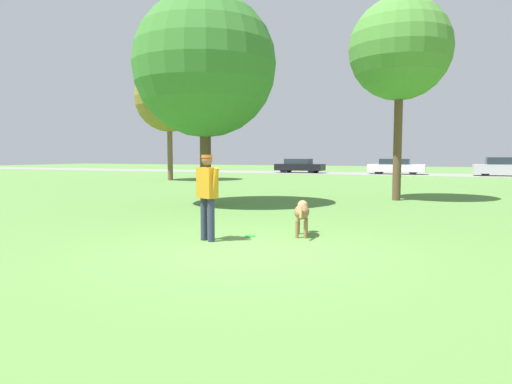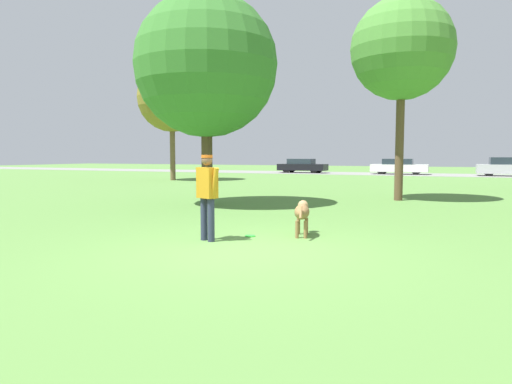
{
  "view_description": "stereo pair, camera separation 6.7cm",
  "coord_description": "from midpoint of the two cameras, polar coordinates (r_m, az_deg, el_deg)",
  "views": [
    {
      "loc": [
        3.06,
        -6.88,
        1.61
      ],
      "look_at": [
        -0.31,
        1.14,
        0.9
      ],
      "focal_mm": 32.0,
      "sensor_mm": 36.0,
      "label": 1
    },
    {
      "loc": [
        3.12,
        -6.85,
        1.61
      ],
      "look_at": [
        -0.31,
        1.14,
        0.9
      ],
      "focal_mm": 32.0,
      "sensor_mm": 36.0,
      "label": 2
    }
  ],
  "objects": [
    {
      "name": "person",
      "position": [
        8.53,
        -6.33,
        0.17
      ],
      "size": [
        0.63,
        0.35,
        1.61
      ],
      "rotation": [
        0.0,
        0.0,
        -0.4
      ],
      "color": "#2D334C",
      "rests_on": "ground_plane"
    },
    {
      "name": "ground_plane",
      "position": [
        7.7,
        -1.41,
        -7.41
      ],
      "size": [
        120.0,
        120.0,
        0.0
      ],
      "primitive_type": "plane",
      "color": "#56843D"
    },
    {
      "name": "far_road_strip",
      "position": [
        39.69,
        18.3,
        2.11
      ],
      "size": [
        120.0,
        6.0,
        0.01
      ],
      "color": "gray",
      "rests_on": "ground_plane"
    },
    {
      "name": "parked_car_silver",
      "position": [
        39.41,
        28.5,
        2.76
      ],
      "size": [
        4.31,
        1.78,
        1.43
      ],
      "rotation": [
        0.0,
        0.0,
        0.02
      ],
      "color": "#B7B7BC",
      "rests_on": "ground_plane"
    },
    {
      "name": "dog",
      "position": [
        9.12,
        5.56,
        -2.55
      ],
      "size": [
        0.47,
        1.14,
        0.67
      ],
      "rotation": [
        0.0,
        0.0,
        1.83
      ],
      "color": "olive",
      "rests_on": "ground_plane"
    },
    {
      "name": "tree_mid_center",
      "position": [
        17.27,
        17.44,
        16.61
      ],
      "size": [
        3.53,
        3.53,
        7.03
      ],
      "color": "brown",
      "rests_on": "ground_plane"
    },
    {
      "name": "parked_car_white",
      "position": [
        39.67,
        17.04,
        3.06
      ],
      "size": [
        4.55,
        1.74,
        1.29
      ],
      "rotation": [
        0.0,
        0.0,
        0.0
      ],
      "color": "white",
      "rests_on": "ground_plane"
    },
    {
      "name": "tree_near_left",
      "position": [
        14.93,
        -6.57,
        15.41
      ],
      "size": [
        4.5,
        4.5,
        6.66
      ],
      "color": "#4C3826",
      "rests_on": "ground_plane"
    },
    {
      "name": "frisbee",
      "position": [
        9.07,
        -0.95,
        -5.5
      ],
      "size": [
        0.21,
        0.21,
        0.02
      ],
      "color": "#33D838",
      "rests_on": "ground_plane"
    },
    {
      "name": "parked_car_black",
      "position": [
        41.22,
        5.4,
        3.28
      ],
      "size": [
        4.35,
        1.81,
        1.26
      ],
      "rotation": [
        0.0,
        0.0,
        -0.02
      ],
      "color": "black",
      "rests_on": "ground_plane"
    },
    {
      "name": "tree_far_left",
      "position": [
        29.75,
        -10.86,
        11.51
      ],
      "size": [
        4.32,
        4.32,
        7.38
      ],
      "color": "brown",
      "rests_on": "ground_plane"
    }
  ]
}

